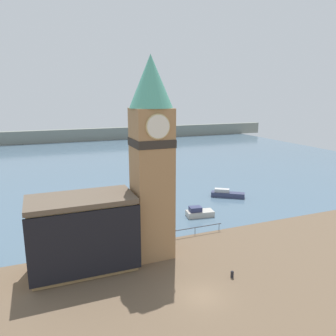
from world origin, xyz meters
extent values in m
plane|color=brown|center=(0.00, 0.00, 0.00)|extent=(160.00, 160.00, 0.00)
cube|color=slate|center=(0.00, 72.94, 0.00)|extent=(160.00, 120.00, 0.00)
cube|color=gray|center=(0.00, 112.94, 2.50)|extent=(180.00, 3.00, 5.00)
cube|color=#333338|center=(5.59, 12.69, 1.05)|extent=(8.06, 0.08, 0.08)
cylinder|color=#333338|center=(1.86, 12.69, 0.53)|extent=(0.07, 0.07, 1.05)
cylinder|color=#333338|center=(5.59, 12.69, 0.53)|extent=(0.07, 0.07, 1.05)
cylinder|color=#333338|center=(9.32, 12.69, 0.53)|extent=(0.07, 0.07, 1.05)
cube|color=#9E754C|center=(-1.51, 9.74, 8.58)|extent=(4.14, 4.14, 17.16)
cube|color=#2D2823|center=(-1.51, 9.74, 13.43)|extent=(4.26, 4.26, 0.90)
cylinder|color=tan|center=(-1.51, 7.61, 15.34)|extent=(2.67, 0.12, 2.67)
cylinder|color=silver|center=(-1.51, 7.52, 15.34)|extent=(2.43, 0.12, 2.43)
cylinder|color=tan|center=(0.62, 9.74, 15.34)|extent=(0.12, 2.67, 2.67)
cylinder|color=silver|center=(0.70, 9.74, 15.34)|extent=(0.12, 2.43, 2.43)
cone|color=#51A88E|center=(-1.51, 9.74, 19.96)|extent=(4.77, 4.77, 5.61)
cube|color=#A88451|center=(-9.52, 9.52, 3.81)|extent=(10.67, 5.55, 7.62)
cube|color=brown|center=(-9.52, 9.52, 7.87)|extent=(11.07, 5.95, 0.50)
cube|color=black|center=(-9.52, 6.59, 3.96)|extent=(11.17, 0.30, 7.01)
cube|color=#B7B2A8|center=(9.45, 18.74, 0.43)|extent=(4.44, 2.63, 0.86)
cube|color=navy|center=(8.70, 18.85, 1.22)|extent=(2.03, 1.68, 0.73)
cube|color=#333856|center=(18.76, 25.55, 0.45)|extent=(5.87, 4.76, 0.91)
cube|color=#B2B2B2|center=(17.86, 26.17, 1.22)|extent=(2.82, 2.42, 0.62)
cylinder|color=black|center=(4.41, 1.70, 0.31)|extent=(0.33, 0.33, 0.61)
sphere|color=black|center=(4.41, 1.70, 0.61)|extent=(0.34, 0.34, 0.34)
camera|label=1|loc=(-13.18, -24.30, 18.54)|focal=35.00mm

